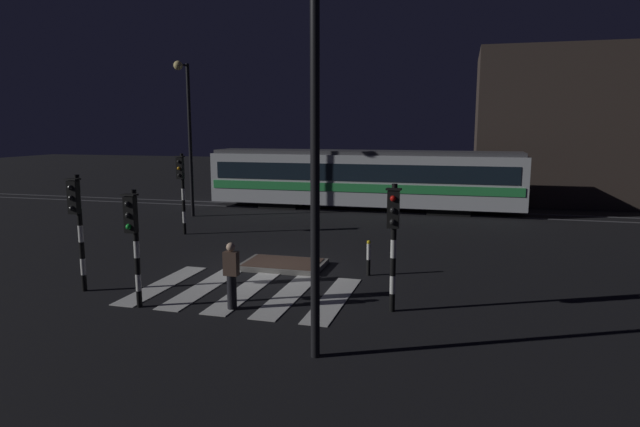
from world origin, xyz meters
The scene contains 15 objects.
ground_plane centered at (0.00, 0.00, 0.00)m, with size 120.00×120.00×0.00m, color black.
rail_near centered at (0.00, 12.65, 0.01)m, with size 80.00×0.12×0.03m, color #59595E.
rail_far centered at (0.00, 14.08, 0.01)m, with size 80.00×0.12×0.03m, color #59595E.
crosswalk_zebra centered at (0.00, -2.27, 0.01)m, with size 5.84×4.07×0.02m.
traffic_island centered at (0.18, 0.54, 0.09)m, with size 2.63×1.78×0.18m.
traffic_light_kerb_mid_left centered at (-2.09, -4.24, 1.98)m, with size 0.36×0.42×3.01m.
traffic_light_corner_near_right centered at (4.16, -2.90, 2.10)m, with size 0.36×0.42×3.18m.
traffic_light_corner_near_left centered at (-4.36, -3.41, 2.15)m, with size 0.36×0.42×3.26m.
traffic_light_corner_far_left centered at (-5.64, 4.59, 2.26)m, with size 0.36×0.42×3.43m.
street_lamp_trackside_left centered at (-7.54, 8.78, 4.79)m, with size 0.44×1.21×7.62m.
street_lamp_near_kerb centered at (3.03, -6.13, 5.01)m, with size 0.44×1.21×8.02m.
tram centered at (0.45, 13.36, 1.75)m, with size 17.07×2.58×4.15m.
pedestrian_waiting_at_kerb centered at (0.26, -3.69, 0.88)m, with size 0.36×0.24×1.71m.
bollard_island_edge centered at (3.04, 0.28, 0.56)m, with size 0.12×0.12×1.11m.
building_backdrop centered at (13.79, 20.40, 4.50)m, with size 14.72×8.00×9.01m, color #382D28.
Camera 1 is at (5.73, -15.77, 4.54)m, focal length 30.43 mm.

